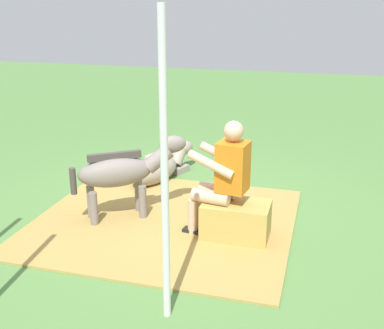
% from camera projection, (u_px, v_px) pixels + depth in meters
% --- Properties ---
extents(ground_plane, '(24.00, 24.00, 0.00)m').
position_uv_depth(ground_plane, '(180.00, 213.00, 5.84)').
color(ground_plane, '#568442').
extents(hay_patch, '(2.89, 2.61, 0.02)m').
position_uv_depth(hay_patch, '(164.00, 221.00, 5.60)').
color(hay_patch, '#AD8C47').
rests_on(hay_patch, ground).
extents(hay_bale, '(0.70, 0.44, 0.40)m').
position_uv_depth(hay_bale, '(236.00, 221.00, 5.17)').
color(hay_bale, tan).
rests_on(hay_bale, ground).
extents(person_seated, '(0.69, 0.48, 1.28)m').
position_uv_depth(person_seated, '(223.00, 175.00, 5.06)').
color(person_seated, '#D8AD8C').
rests_on(person_seated, ground).
extents(pony_standing, '(1.17, 0.92, 0.94)m').
position_uv_depth(pony_standing, '(123.00, 172.00, 5.52)').
color(pony_standing, slate).
rests_on(pony_standing, ground).
extents(pony_lying, '(0.70, 1.35, 0.42)m').
position_uv_depth(pony_lying, '(159.00, 168.00, 6.79)').
color(pony_lying, gray).
rests_on(pony_lying, ground).
extents(tent_pole_left, '(0.06, 0.06, 2.41)m').
position_uv_depth(tent_pole_left, '(165.00, 176.00, 3.57)').
color(tent_pole_left, silver).
rests_on(tent_pole_left, ground).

